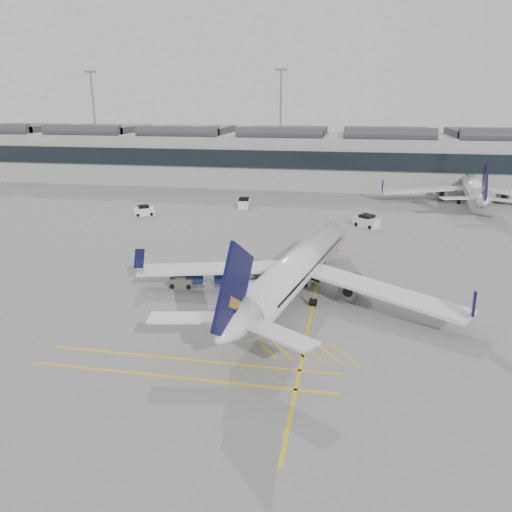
% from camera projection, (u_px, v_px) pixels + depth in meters
% --- Properties ---
extents(ground, '(220.00, 220.00, 0.00)m').
position_uv_depth(ground, '(203.00, 305.00, 46.38)').
color(ground, gray).
rests_on(ground, ground).
extents(terminal, '(200.00, 20.45, 12.40)m').
position_uv_depth(terminal, '(293.00, 156.00, 111.97)').
color(terminal, '#9E9E99').
rests_on(terminal, ground).
extents(light_masts, '(113.00, 0.60, 25.45)m').
position_uv_depth(light_masts, '(294.00, 116.00, 122.96)').
color(light_masts, slate).
rests_on(light_masts, ground).
extents(apron_markings, '(0.25, 60.00, 0.01)m').
position_uv_depth(apron_markings, '(319.00, 276.00, 53.99)').
color(apron_markings, gold).
rests_on(apron_markings, ground).
extents(airliner_main, '(31.70, 34.96, 9.39)m').
position_uv_depth(airliner_main, '(296.00, 269.00, 47.73)').
color(airliner_main, silver).
rests_on(airliner_main, ground).
extents(airliner_far, '(32.80, 36.02, 9.59)m').
position_uv_depth(airliner_far, '(473.00, 188.00, 91.74)').
color(airliner_far, silver).
rests_on(airliner_far, ground).
extents(belt_loader, '(5.02, 1.89, 2.03)m').
position_uv_depth(belt_loader, '(291.00, 277.00, 51.91)').
color(belt_loader, beige).
rests_on(belt_loader, ground).
extents(baggage_cart_a, '(1.76, 1.56, 1.60)m').
position_uv_depth(baggage_cart_a, '(254.00, 289.00, 47.97)').
color(baggage_cart_a, gray).
rests_on(baggage_cart_a, ground).
extents(baggage_cart_b, '(2.33, 2.19, 1.94)m').
position_uv_depth(baggage_cart_b, '(194.00, 276.00, 51.17)').
color(baggage_cart_b, gray).
rests_on(baggage_cart_b, ground).
extents(baggage_cart_c, '(2.21, 2.03, 1.90)m').
position_uv_depth(baggage_cart_c, '(243.00, 294.00, 46.45)').
color(baggage_cart_c, gray).
rests_on(baggage_cart_c, ground).
extents(baggage_cart_d, '(1.97, 1.67, 1.95)m').
position_uv_depth(baggage_cart_d, '(224.00, 275.00, 51.34)').
color(baggage_cart_d, gray).
rests_on(baggage_cart_d, ground).
extents(ramp_agent_a, '(0.70, 0.57, 1.66)m').
position_uv_depth(ramp_agent_a, '(286.00, 275.00, 52.06)').
color(ramp_agent_a, '#EE4F0C').
rests_on(ramp_agent_a, ground).
extents(ramp_agent_b, '(0.89, 0.77, 1.59)m').
position_uv_depth(ramp_agent_b, '(285.00, 279.00, 50.75)').
color(ramp_agent_b, orange).
rests_on(ramp_agent_b, ground).
extents(pushback_tug, '(2.49, 1.67, 1.33)m').
position_uv_depth(pushback_tug, '(182.00, 281.00, 50.81)').
color(pushback_tug, '#4F5346').
rests_on(pushback_tug, ground).
extents(safety_cone_nose, '(0.41, 0.41, 0.57)m').
position_uv_depth(safety_cone_nose, '(337.00, 249.00, 62.92)').
color(safety_cone_nose, '#F24C0A').
rests_on(safety_cone_nose, ground).
extents(safety_cone_engine, '(0.34, 0.34, 0.47)m').
position_uv_depth(safety_cone_engine, '(387.00, 290.00, 49.55)').
color(safety_cone_engine, '#F24C0A').
rests_on(safety_cone_engine, ground).
extents(service_van_left, '(3.67, 3.14, 1.70)m').
position_uv_depth(service_van_left, '(144.00, 211.00, 82.18)').
color(service_van_left, silver).
rests_on(service_van_left, ground).
extents(service_van_mid, '(2.11, 3.74, 1.84)m').
position_uv_depth(service_van_mid, '(244.00, 203.00, 87.74)').
color(service_van_mid, silver).
rests_on(service_van_mid, ground).
extents(service_van_right, '(4.06, 3.69, 1.90)m').
position_uv_depth(service_van_right, '(366.00, 221.00, 74.71)').
color(service_van_right, silver).
rests_on(service_van_right, ground).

